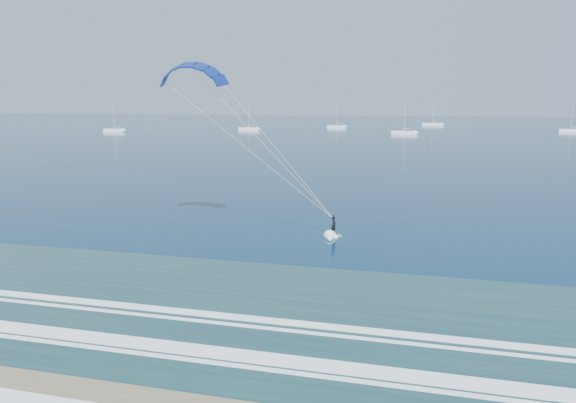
# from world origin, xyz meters

# --- Properties ---
(kitesurfer_rig) EXTENTS (15.86, 5.86, 15.71)m
(kitesurfer_rig) POSITION_xyz_m (1.38, 25.89, 8.12)
(kitesurfer_rig) COLOR #89B815
(kitesurfer_rig) RESTS_ON ground
(sailboat_0) EXTENTS (8.76, 2.40, 11.91)m
(sailboat_0) POSITION_xyz_m (-102.63, 168.10, 0.68)
(sailboat_0) COLOR white
(sailboat_0) RESTS_ON ground
(sailboat_1) EXTENTS (8.67, 2.40, 11.91)m
(sailboat_1) POSITION_xyz_m (-54.53, 192.82, 0.68)
(sailboat_1) COLOR white
(sailboat_1) RESTS_ON ground
(sailboat_2) EXTENTS (8.48, 2.40, 11.46)m
(sailboat_2) POSITION_xyz_m (-21.66, 221.87, 0.68)
(sailboat_2) COLOR white
(sailboat_2) RESTS_ON ground
(sailboat_3) EXTENTS (9.15, 2.40, 12.63)m
(sailboat_3) POSITION_xyz_m (9.70, 180.30, 0.69)
(sailboat_3) COLOR white
(sailboat_3) RESTS_ON ground
(sailboat_4) EXTENTS (10.30, 2.40, 13.79)m
(sailboat_4) POSITION_xyz_m (22.20, 261.20, 0.70)
(sailboat_4) COLOR white
(sailboat_4) RESTS_ON ground
(sailboat_5) EXTENTS (9.28, 2.40, 12.59)m
(sailboat_5) POSITION_xyz_m (73.41, 209.83, 0.69)
(sailboat_5) COLOR white
(sailboat_5) RESTS_ON ground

